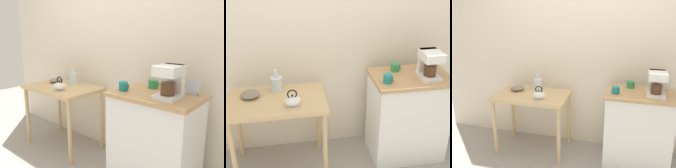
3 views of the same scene
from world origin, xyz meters
TOP-DOWN VIEW (x-y plane):
  - ground_plane at (0.00, 0.00)m, footprint 8.00×8.00m
  - back_wall at (0.10, 0.44)m, footprint 4.40×0.10m
  - wooden_table at (-0.63, 0.04)m, footprint 0.89×0.57m
  - kitchen_counter at (0.63, 0.04)m, footprint 0.74×0.51m
  - bowl_stoneware at (-0.87, 0.13)m, footprint 0.17×0.17m
  - teakettle at (-0.49, -0.10)m, footprint 0.17×0.14m
  - glass_carafe_vase at (-0.62, 0.21)m, footprint 0.11×0.11m
  - coffee_maker at (0.78, -0.01)m, footprint 0.18×0.22m
  - mug_tall_green at (0.52, 0.17)m, footprint 0.09×0.09m
  - mug_dark_teal at (0.37, -0.07)m, footprint 0.09×0.08m
  - table_clock at (0.88, 0.19)m, footprint 0.13×0.06m

SIDE VIEW (x-z plane):
  - ground_plane at x=0.00m, z-range 0.00..0.00m
  - kitchen_counter at x=0.63m, z-range 0.00..0.89m
  - wooden_table at x=-0.63m, z-range 0.28..1.03m
  - bowl_stoneware at x=-0.87m, z-range 0.76..0.81m
  - teakettle at x=-0.49m, z-range 0.72..0.89m
  - glass_carafe_vase at x=-0.62m, z-range 0.72..0.94m
  - mug_tall_green at x=0.52m, z-range 0.89..0.97m
  - mug_dark_teal at x=0.37m, z-range 0.89..0.97m
  - table_clock at x=0.88m, z-range 0.88..1.02m
  - coffee_maker at x=0.78m, z-range 0.90..1.16m
  - back_wall at x=0.10m, z-range 0.00..2.80m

